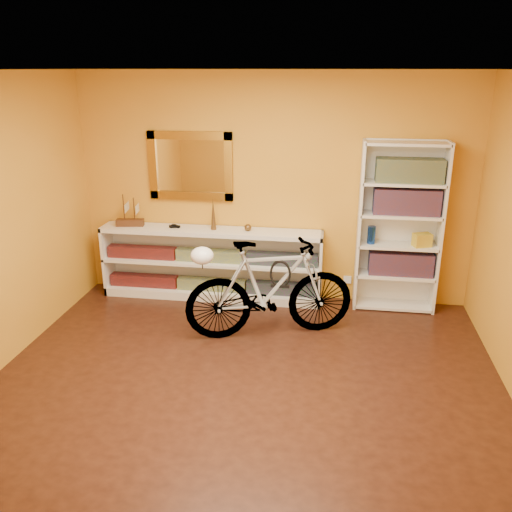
# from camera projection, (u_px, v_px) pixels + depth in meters

# --- Properties ---
(floor) EXTENTS (4.50, 4.00, 0.01)m
(floor) POSITION_uv_depth(u_px,v_px,m) (244.00, 385.00, 4.65)
(floor) COLOR black
(floor) RESTS_ON ground
(ceiling) EXTENTS (4.50, 4.00, 0.01)m
(ceiling) POSITION_uv_depth(u_px,v_px,m) (241.00, 69.00, 3.78)
(ceiling) COLOR silver
(ceiling) RESTS_ON ground
(back_wall) EXTENTS (4.50, 0.01, 2.60)m
(back_wall) POSITION_uv_depth(u_px,v_px,m) (273.00, 189.00, 6.09)
(back_wall) COLOR #C5801D
(back_wall) RESTS_ON ground
(gilt_mirror) EXTENTS (0.98, 0.06, 0.78)m
(gilt_mirror) POSITION_uv_depth(u_px,v_px,m) (190.00, 166.00, 6.10)
(gilt_mirror) COLOR #8F651A
(gilt_mirror) RESTS_ON back_wall
(wall_socket) EXTENTS (0.09, 0.02, 0.09)m
(wall_socket) POSITION_uv_depth(u_px,v_px,m) (347.00, 280.00, 6.29)
(wall_socket) COLOR silver
(wall_socket) RESTS_ON back_wall
(console_unit) EXTENTS (2.60, 0.35, 0.85)m
(console_unit) POSITION_uv_depth(u_px,v_px,m) (212.00, 264.00, 6.30)
(console_unit) COLOR silver
(console_unit) RESTS_ON floor
(cd_row_lower) EXTENTS (2.50, 0.13, 0.14)m
(cd_row_lower) POSITION_uv_depth(u_px,v_px,m) (212.00, 284.00, 6.37)
(cd_row_lower) COLOR black
(cd_row_lower) RESTS_ON console_unit
(cd_row_upper) EXTENTS (2.50, 0.13, 0.14)m
(cd_row_upper) POSITION_uv_depth(u_px,v_px,m) (211.00, 256.00, 6.24)
(cd_row_upper) COLOR navy
(cd_row_upper) RESTS_ON console_unit
(model_ship) EXTENTS (0.33, 0.17, 0.38)m
(model_ship) POSITION_uv_depth(u_px,v_px,m) (129.00, 210.00, 6.23)
(model_ship) COLOR #3B2010
(model_ship) RESTS_ON console_unit
(toy_car) EXTENTS (0.00, 0.00, 0.00)m
(toy_car) POSITION_uv_depth(u_px,v_px,m) (175.00, 228.00, 6.22)
(toy_car) COLOR black
(toy_car) RESTS_ON console_unit
(bronze_ornament) EXTENTS (0.06, 0.06, 0.37)m
(bronze_ornament) POSITION_uv_depth(u_px,v_px,m) (213.00, 214.00, 6.09)
(bronze_ornament) COLOR brown
(bronze_ornament) RESTS_ON console_unit
(decorative_orb) EXTENTS (0.08, 0.08, 0.08)m
(decorative_orb) POSITION_uv_depth(u_px,v_px,m) (248.00, 228.00, 6.08)
(decorative_orb) COLOR brown
(decorative_orb) RESTS_ON console_unit
(bookcase) EXTENTS (0.90, 0.30, 1.90)m
(bookcase) POSITION_uv_depth(u_px,v_px,m) (399.00, 228.00, 5.85)
(bookcase) COLOR silver
(bookcase) RESTS_ON floor
(book_row_a) EXTENTS (0.70, 0.22, 0.26)m
(book_row_a) POSITION_uv_depth(u_px,v_px,m) (400.00, 263.00, 5.98)
(book_row_a) COLOR maroon
(book_row_a) RESTS_ON bookcase
(book_row_b) EXTENTS (0.70, 0.22, 0.28)m
(book_row_b) POSITION_uv_depth(u_px,v_px,m) (406.00, 201.00, 5.74)
(book_row_b) COLOR maroon
(book_row_b) RESTS_ON bookcase
(book_row_c) EXTENTS (0.70, 0.22, 0.25)m
(book_row_c) POSITION_uv_depth(u_px,v_px,m) (409.00, 170.00, 5.63)
(book_row_c) COLOR navy
(book_row_c) RESTS_ON bookcase
(travel_mug) EXTENTS (0.09, 0.09, 0.20)m
(travel_mug) POSITION_uv_depth(u_px,v_px,m) (371.00, 235.00, 5.90)
(travel_mug) COLOR #153A96
(travel_mug) RESTS_ON bookcase
(red_tin) EXTENTS (0.14, 0.14, 0.16)m
(red_tin) POSITION_uv_depth(u_px,v_px,m) (385.00, 173.00, 5.71)
(red_tin) COLOR maroon
(red_tin) RESTS_ON bookcase
(yellow_bag) EXTENTS (0.22, 0.18, 0.15)m
(yellow_bag) POSITION_uv_depth(u_px,v_px,m) (422.00, 240.00, 5.82)
(yellow_bag) COLOR gold
(yellow_bag) RESTS_ON bookcase
(bicycle) EXTENTS (0.97, 1.81, 1.03)m
(bicycle) POSITION_uv_depth(u_px,v_px,m) (270.00, 289.00, 5.36)
(bicycle) COLOR silver
(bicycle) RESTS_ON floor
(helmet) EXTENTS (0.23, 0.22, 0.17)m
(helmet) POSITION_uv_depth(u_px,v_px,m) (202.00, 256.00, 5.12)
(helmet) COLOR white
(helmet) RESTS_ON bicycle
(u_lock) EXTENTS (0.21, 0.02, 0.21)m
(u_lock) POSITION_uv_depth(u_px,v_px,m) (280.00, 274.00, 5.32)
(u_lock) COLOR black
(u_lock) RESTS_ON bicycle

